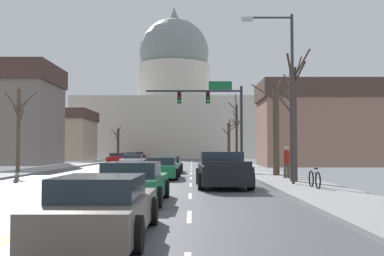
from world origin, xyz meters
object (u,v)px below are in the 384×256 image
sedan_near_01 (163,168)px  bicycle_parked (315,179)px  sedan_near_03 (134,184)px  sedan_oncoming_00 (133,161)px  sedan_oncoming_01 (119,159)px  sedan_oncoming_03 (139,156)px  pedestrian_00 (287,160)px  sedan_near_00 (169,165)px  signal_gantry (215,106)px  pickup_truck_near_02 (223,171)px  street_lamp_right (286,82)px  sedan_near_04 (102,208)px  sedan_oncoming_02 (129,157)px

sedan_near_01 → bicycle_parked: bearing=-49.3°
sedan_near_03 → sedan_oncoming_00: 28.59m
sedan_oncoming_00 → sedan_oncoming_01: 10.45m
sedan_oncoming_03 → pedestrian_00: bearing=-74.7°
sedan_near_00 → bicycle_parked: sedan_near_00 is taller
sedan_oncoming_00 → sedan_oncoming_03: sedan_oncoming_00 is taller
sedan_near_01 → sedan_oncoming_01: sedan_near_01 is taller
signal_gantry → pedestrian_00: signal_gantry is taller
pickup_truck_near_02 → sedan_near_03: bearing=-117.8°
sedan_near_01 → pedestrian_00: 7.13m
street_lamp_right → bicycle_parked: bearing=-70.1°
sedan_oncoming_03 → bicycle_parked: 59.80m
signal_gantry → sedan_near_00: 6.81m
street_lamp_right → sedan_oncoming_00: (-9.86, 22.22, -4.23)m
sedan_near_04 → sedan_oncoming_02: 54.79m
sedan_near_01 → pickup_truck_near_02: size_ratio=0.85×
pedestrian_00 → sedan_near_00: bearing=128.9°
sedan_oncoming_00 → pickup_truck_near_02: bearing=-72.5°
sedan_near_01 → sedan_oncoming_00: 16.85m
street_lamp_right → sedan_near_03: bearing=-135.3°
street_lamp_right → sedan_near_01: size_ratio=1.66×
sedan_near_04 → bicycle_parked: size_ratio=2.63×
sedan_near_03 → sedan_oncoming_03: sedan_near_03 is taller
pickup_truck_near_02 → sedan_near_04: 12.58m
bicycle_parked → signal_gantry: bearing=99.8°
pickup_truck_near_02 → sedan_near_04: (-3.19, -12.17, -0.15)m
signal_gantry → sedan_near_03: size_ratio=1.68×
sedan_near_01 → sedan_oncoming_02: (-7.03, 36.50, 0.00)m
signal_gantry → sedan_oncoming_00: bearing=141.8°
pickup_truck_near_02 → sedan_oncoming_02: 43.38m
pickup_truck_near_02 → bicycle_parked: (3.65, -2.20, -0.24)m
sedan_near_00 → sedan_near_01: (-0.04, -7.07, 0.04)m
sedan_near_01 → sedan_oncoming_01: (-6.80, 26.43, 0.01)m
sedan_near_03 → bicycle_parked: (6.95, 4.07, -0.12)m
signal_gantry → sedan_near_04: bearing=-97.3°
sedan_oncoming_00 → sedan_near_03: bearing=-82.7°
sedan_oncoming_02 → sedan_oncoming_03: sedan_oncoming_02 is taller
signal_gantry → bicycle_parked: bearing=-80.2°
signal_gantry → pickup_truck_near_02: size_ratio=1.43×
sedan_near_00 → sedan_oncoming_02: (-7.07, 29.43, 0.04)m
sedan_oncoming_02 → sedan_near_04: bearing=-82.7°
sedan_oncoming_03 → sedan_near_00: bearing=-80.4°
pickup_truck_near_02 → street_lamp_right: bearing=-2.6°
sedan_near_04 → pedestrian_00: size_ratio=2.70×
sedan_oncoming_01 → sedan_near_00: bearing=-70.6°
street_lamp_right → sedan_oncoming_03: 57.77m
street_lamp_right → sedan_oncoming_02: bearing=107.2°
pickup_truck_near_02 → sedan_near_03: pickup_truck_near_02 is taller
pickup_truck_near_02 → sedan_near_04: bearing=-104.7°
sedan_near_01 → sedan_oncoming_00: sedan_near_01 is taller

